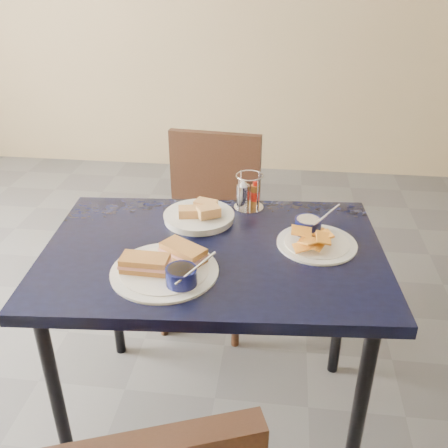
# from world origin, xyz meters

# --- Properties ---
(ground) EXTENTS (6.00, 6.00, 0.00)m
(ground) POSITION_xyz_m (0.00, 0.00, 0.00)
(ground) COLOR #4B4B50
(ground) RESTS_ON ground
(dining_table) EXTENTS (1.14, 0.81, 0.75)m
(dining_table) POSITION_xyz_m (0.01, -0.07, 0.67)
(dining_table) COLOR black
(dining_table) RESTS_ON ground
(chair_far) EXTENTS (0.46, 0.44, 0.89)m
(chair_far) POSITION_xyz_m (-0.11, 0.59, 0.51)
(chair_far) COLOR #311A10
(chair_far) RESTS_ON ground
(sandwich_plate) EXTENTS (0.33, 0.32, 0.12)m
(sandwich_plate) POSITION_xyz_m (-0.10, -0.22, 0.77)
(sandwich_plate) COLOR white
(sandwich_plate) RESTS_ON dining_table
(plantain_plate) EXTENTS (0.26, 0.26, 0.12)m
(plantain_plate) POSITION_xyz_m (0.33, 0.02, 0.77)
(plantain_plate) COLOR white
(plantain_plate) RESTS_ON dining_table
(bread_basket) EXTENTS (0.25, 0.25, 0.07)m
(bread_basket) POSITION_xyz_m (-0.06, 0.12, 0.77)
(bread_basket) COLOR white
(bread_basket) RESTS_ON dining_table
(condiment_caddy) EXTENTS (0.11, 0.11, 0.14)m
(condiment_caddy) POSITION_xyz_m (0.10, 0.24, 0.81)
(condiment_caddy) COLOR silver
(condiment_caddy) RESTS_ON dining_table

